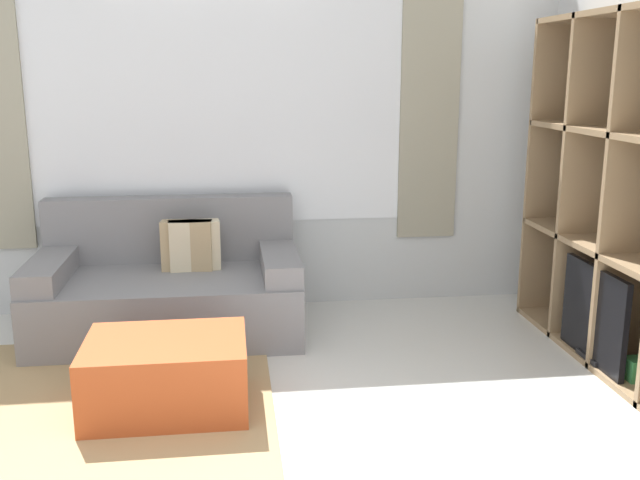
% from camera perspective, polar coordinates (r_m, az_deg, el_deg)
% --- Properties ---
extents(wall_back, '(6.18, 0.11, 2.70)m').
position_cam_1_polar(wall_back, '(5.24, -8.07, 9.11)').
color(wall_back, silver).
rests_on(wall_back, ground_plane).
extents(area_rug, '(2.42, 2.07, 0.01)m').
position_cam_1_polar(area_rug, '(4.03, -21.70, -12.97)').
color(area_rug, tan).
rests_on(area_rug, ground_plane).
extents(shelving_unit, '(0.34, 2.13, 2.08)m').
position_cam_1_polar(shelving_unit, '(4.44, 23.89, 2.73)').
color(shelving_unit, '#232328').
rests_on(shelving_unit, ground_plane).
extents(couch_main, '(1.73, 0.98, 0.87)m').
position_cam_1_polar(couch_main, '(4.94, -11.93, -3.77)').
color(couch_main, gray).
rests_on(couch_main, ground_plane).
extents(ottoman, '(0.83, 0.62, 0.38)m').
position_cam_1_polar(ottoman, '(3.85, -12.16, -10.48)').
color(ottoman, '#B74C23').
rests_on(ottoman, ground_plane).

